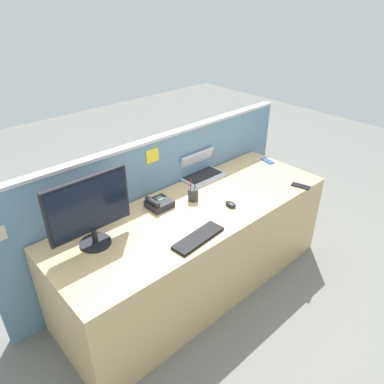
{
  "coord_description": "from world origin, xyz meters",
  "views": [
    {
      "loc": [
        -1.57,
        -1.67,
        2.22
      ],
      "look_at": [
        0.0,
        0.05,
        0.87
      ],
      "focal_mm": 34.02,
      "sensor_mm": 36.0,
      "label": 1
    }
  ],
  "objects": [
    {
      "name": "desk",
      "position": [
        0.0,
        0.0,
        0.37
      ],
      "size": [
        2.28,
        0.8,
        0.75
      ],
      "primitive_type": "cube",
      "color": "tan",
      "rests_on": "ground_plane"
    },
    {
      "name": "cell_phone_blue_case",
      "position": [
        1.06,
        0.15,
        0.75
      ],
      "size": [
        0.09,
        0.14,
        0.01
      ],
      "primitive_type": "cube",
      "rotation": [
        0.0,
        0.0,
        -0.2
      ],
      "color": "blue",
      "rests_on": "desk"
    },
    {
      "name": "desktop_monitor",
      "position": [
        -0.77,
        0.14,
        1.01
      ],
      "size": [
        0.55,
        0.2,
        0.48
      ],
      "color": "black",
      "rests_on": "desk"
    },
    {
      "name": "keyboard_main",
      "position": [
        -0.25,
        -0.28,
        0.76
      ],
      "size": [
        0.4,
        0.16,
        0.02
      ],
      "primitive_type": "cube",
      "rotation": [
        0.0,
        0.0,
        0.09
      ],
      "color": "black",
      "rests_on": "desk"
    },
    {
      "name": "cell_phone_black_slab",
      "position": [
        0.87,
        -0.34,
        0.75
      ],
      "size": [
        0.1,
        0.17,
        0.01
      ],
      "primitive_type": "cube",
      "rotation": [
        0.0,
        0.0,
        0.27
      ],
      "color": "black",
      "rests_on": "desk"
    },
    {
      "name": "desk_phone",
      "position": [
        -0.2,
        0.2,
        0.78
      ],
      "size": [
        0.17,
        0.16,
        0.09
      ],
      "color": "#232328",
      "rests_on": "desk"
    },
    {
      "name": "cubicle_divider",
      "position": [
        -0.0,
        0.44,
        0.6
      ],
      "size": [
        2.76,
        0.08,
        1.19
      ],
      "color": "#6084A3",
      "rests_on": "ground_plane"
    },
    {
      "name": "computer_mouse_right_hand",
      "position": [
        0.21,
        -0.15,
        0.77
      ],
      "size": [
        0.07,
        0.11,
        0.03
      ],
      "primitive_type": "ellipsoid",
      "rotation": [
        0.0,
        0.0,
        -0.11
      ],
      "color": "black",
      "rests_on": "desk"
    },
    {
      "name": "pen_cup",
      "position": [
        0.06,
        0.11,
        0.8
      ],
      "size": [
        0.08,
        0.08,
        0.19
      ],
      "color": "#333338",
      "rests_on": "desk"
    },
    {
      "name": "ground_plane",
      "position": [
        0.0,
        0.0,
        0.0
      ],
      "size": [
        10.0,
        10.0,
        0.0
      ],
      "primitive_type": "plane",
      "color": "slate"
    },
    {
      "name": "laptop",
      "position": [
        0.38,
        0.37,
        0.8
      ],
      "size": [
        0.37,
        0.26,
        0.22
      ],
      "color": "#B2B5BC",
      "rests_on": "desk"
    }
  ]
}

